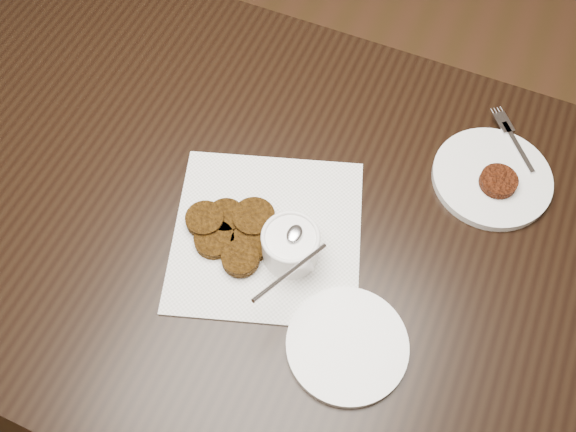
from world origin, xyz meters
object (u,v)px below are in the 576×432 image
at_px(napkin, 267,235).
at_px(sauce_ramekin, 291,236).
at_px(plate_empty, 347,345).
at_px(table, 222,278).
at_px(plate_with_patty, 493,175).

height_order(napkin, sauce_ramekin, sauce_ramekin).
relative_size(napkin, plate_empty, 1.67).
bearing_deg(sauce_ramekin, table, 164.78).
xyz_separation_m(table, plate_empty, (0.33, -0.16, 0.38)).
distance_m(napkin, sauce_ramekin, 0.09).
bearing_deg(sauce_ramekin, plate_with_patty, 45.97).
height_order(table, sauce_ramekin, sauce_ramekin).
relative_size(napkin, sauce_ramekin, 2.42).
distance_m(table, napkin, 0.40).
xyz_separation_m(napkin, sauce_ramekin, (0.05, -0.02, 0.07)).
xyz_separation_m(table, napkin, (0.14, -0.03, 0.38)).
bearing_deg(plate_empty, sauce_ramekin, 142.43).
relative_size(plate_with_patty, plate_empty, 1.11).
distance_m(table, plate_empty, 0.53).
distance_m(table, sauce_ramekin, 0.49).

